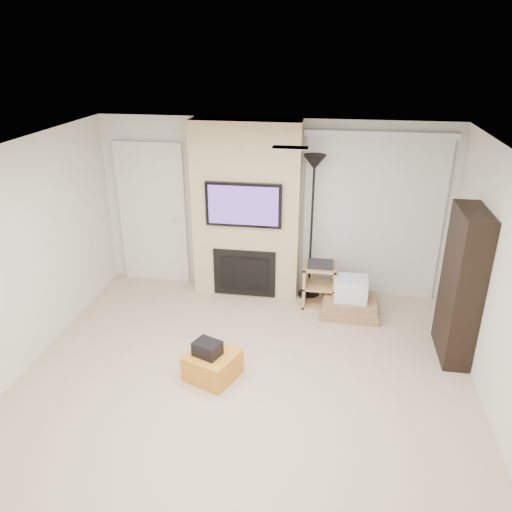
% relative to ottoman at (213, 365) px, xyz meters
% --- Properties ---
extents(floor, '(5.00, 5.50, 0.00)m').
position_rel_ottoman_xyz_m(floor, '(0.36, -0.40, -0.15)').
color(floor, '#C3AB90').
rests_on(floor, ground).
extents(ceiling, '(5.00, 5.50, 0.00)m').
position_rel_ottoman_xyz_m(ceiling, '(0.36, -0.40, 2.35)').
color(ceiling, white).
rests_on(ceiling, wall_back).
extents(wall_back, '(5.00, 0.00, 2.50)m').
position_rel_ottoman_xyz_m(wall_back, '(0.36, 2.35, 1.10)').
color(wall_back, silver).
rests_on(wall_back, ground).
extents(hvac_vent, '(0.35, 0.18, 0.01)m').
position_rel_ottoman_xyz_m(hvac_vent, '(0.76, 0.40, 2.35)').
color(hvac_vent, silver).
rests_on(hvac_vent, ceiling).
extents(ottoman, '(0.65, 0.65, 0.30)m').
position_rel_ottoman_xyz_m(ottoman, '(0.00, 0.00, 0.00)').
color(ottoman, orange).
rests_on(ottoman, floor).
extents(black_bag, '(0.34, 0.31, 0.16)m').
position_rel_ottoman_xyz_m(black_bag, '(-0.04, -0.03, 0.23)').
color(black_bag, black).
rests_on(black_bag, ottoman).
extents(fireplace_wall, '(1.50, 0.47, 2.50)m').
position_rel_ottoman_xyz_m(fireplace_wall, '(0.01, 2.14, 1.09)').
color(fireplace_wall, '#D1B988').
rests_on(fireplace_wall, floor).
extents(entry_door, '(1.02, 0.11, 2.14)m').
position_rel_ottoman_xyz_m(entry_door, '(-1.44, 2.31, 0.90)').
color(entry_door, silver).
rests_on(entry_door, floor).
extents(vertical_blinds, '(1.98, 0.10, 2.37)m').
position_rel_ottoman_xyz_m(vertical_blinds, '(1.76, 2.30, 1.12)').
color(vertical_blinds, silver).
rests_on(vertical_blinds, floor).
extents(floor_lamp, '(0.31, 0.31, 2.07)m').
position_rel_ottoman_xyz_m(floor_lamp, '(0.94, 2.10, 1.48)').
color(floor_lamp, black).
rests_on(floor_lamp, floor).
extents(av_stand, '(0.45, 0.38, 0.66)m').
position_rel_ottoman_xyz_m(av_stand, '(1.09, 1.84, 0.20)').
color(av_stand, tan).
rests_on(av_stand, floor).
extents(box_stack, '(0.80, 0.62, 0.53)m').
position_rel_ottoman_xyz_m(box_stack, '(1.52, 1.65, 0.05)').
color(box_stack, '#997250').
rests_on(box_stack, floor).
extents(bookshelf, '(0.30, 0.80, 1.80)m').
position_rel_ottoman_xyz_m(bookshelf, '(2.70, 0.89, 0.75)').
color(bookshelf, black).
rests_on(bookshelf, floor).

